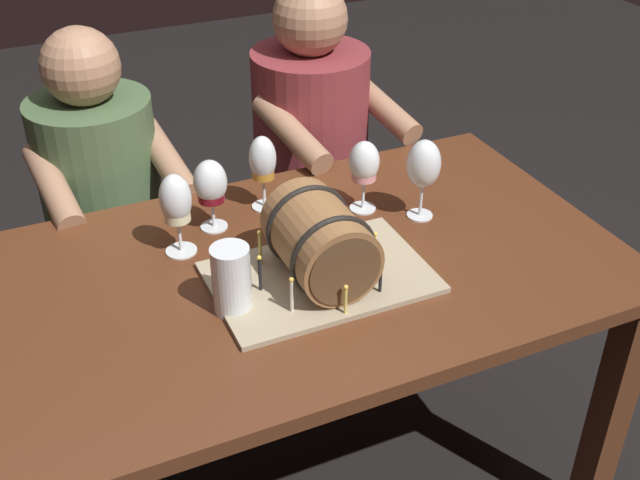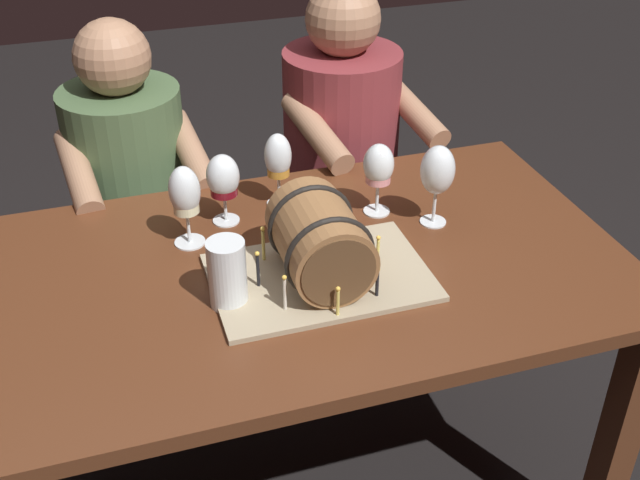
{
  "view_description": "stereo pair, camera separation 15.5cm",
  "coord_description": "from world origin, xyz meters",
  "px_view_note": "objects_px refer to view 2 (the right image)",
  "views": [
    {
      "loc": [
        -0.53,
        -1.29,
        1.73
      ],
      "look_at": [
        0.02,
        -0.06,
        0.85
      ],
      "focal_mm": 44.07,
      "sensor_mm": 36.0,
      "label": 1
    },
    {
      "loc": [
        -0.39,
        -1.34,
        1.73
      ],
      "look_at": [
        0.02,
        -0.06,
        0.85
      ],
      "focal_mm": 44.07,
      "sensor_mm": 36.0,
      "label": 2
    }
  ],
  "objects_px": {
    "dining_table": "(304,306)",
    "wine_glass_red": "(223,179)",
    "wine_glass_white": "(185,194)",
    "person_seated_left": "(138,227)",
    "barrel_cake": "(320,247)",
    "person_seated_right": "(341,186)",
    "wine_glass_rose": "(379,168)",
    "wine_glass_empty": "(438,171)",
    "beer_pint": "(227,275)",
    "wine_glass_amber": "(278,159)"
  },
  "relations": [
    {
      "from": "wine_glass_empty",
      "to": "wine_glass_red",
      "type": "xyz_separation_m",
      "value": [
        -0.46,
        0.15,
        -0.02
      ]
    },
    {
      "from": "barrel_cake",
      "to": "wine_glass_rose",
      "type": "xyz_separation_m",
      "value": [
        0.21,
        0.22,
        0.04
      ]
    },
    {
      "from": "wine_glass_amber",
      "to": "wine_glass_empty",
      "type": "xyz_separation_m",
      "value": [
        0.32,
        -0.19,
        0.01
      ]
    },
    {
      "from": "wine_glass_amber",
      "to": "beer_pint",
      "type": "xyz_separation_m",
      "value": [
        -0.2,
        -0.35,
        -0.05
      ]
    },
    {
      "from": "wine_glass_red",
      "to": "wine_glass_white",
      "type": "bearing_deg",
      "value": -145.5
    },
    {
      "from": "dining_table",
      "to": "barrel_cake",
      "type": "xyz_separation_m",
      "value": [
        0.02,
        -0.06,
        0.2
      ]
    },
    {
      "from": "wine_glass_amber",
      "to": "person_seated_right",
      "type": "relative_size",
      "value": 0.16
    },
    {
      "from": "wine_glass_empty",
      "to": "wine_glass_rose",
      "type": "bearing_deg",
      "value": 142.06
    },
    {
      "from": "dining_table",
      "to": "wine_glass_red",
      "type": "relative_size",
      "value": 8.12
    },
    {
      "from": "wine_glass_empty",
      "to": "beer_pint",
      "type": "distance_m",
      "value": 0.55
    },
    {
      "from": "dining_table",
      "to": "wine_glass_red",
      "type": "height_order",
      "value": "wine_glass_red"
    },
    {
      "from": "wine_glass_rose",
      "to": "person_seated_left",
      "type": "bearing_deg",
      "value": 137.48
    },
    {
      "from": "dining_table",
      "to": "beer_pint",
      "type": "xyz_separation_m",
      "value": [
        -0.18,
        -0.09,
        0.19
      ]
    },
    {
      "from": "wine_glass_amber",
      "to": "beer_pint",
      "type": "relative_size",
      "value": 1.29
    },
    {
      "from": "barrel_cake",
      "to": "beer_pint",
      "type": "xyz_separation_m",
      "value": [
        -0.2,
        -0.02,
        -0.01
      ]
    },
    {
      "from": "person_seated_left",
      "to": "beer_pint",
      "type": "bearing_deg",
      "value": -80.13
    },
    {
      "from": "barrel_cake",
      "to": "person_seated_left",
      "type": "relative_size",
      "value": 0.41
    },
    {
      "from": "wine_glass_red",
      "to": "person_seated_left",
      "type": "height_order",
      "value": "person_seated_left"
    },
    {
      "from": "wine_glass_empty",
      "to": "person_seated_right",
      "type": "bearing_deg",
      "value": 92.71
    },
    {
      "from": "person_seated_left",
      "to": "person_seated_right",
      "type": "xyz_separation_m",
      "value": [
        0.62,
        0.0,
        0.03
      ]
    },
    {
      "from": "wine_glass_rose",
      "to": "beer_pint",
      "type": "relative_size",
      "value": 1.22
    },
    {
      "from": "wine_glass_amber",
      "to": "person_seated_right",
      "type": "xyz_separation_m",
      "value": [
        0.3,
        0.39,
        -0.33
      ]
    },
    {
      "from": "barrel_cake",
      "to": "beer_pint",
      "type": "height_order",
      "value": "barrel_cake"
    },
    {
      "from": "beer_pint",
      "to": "person_seated_left",
      "type": "xyz_separation_m",
      "value": [
        -0.13,
        0.74,
        -0.31
      ]
    },
    {
      "from": "wine_glass_white",
      "to": "person_seated_left",
      "type": "distance_m",
      "value": 0.62
    },
    {
      "from": "wine_glass_red",
      "to": "person_seated_right",
      "type": "xyz_separation_m",
      "value": [
        0.44,
        0.43,
        -0.32
      ]
    },
    {
      "from": "barrel_cake",
      "to": "wine_glass_empty",
      "type": "relative_size",
      "value": 2.29
    },
    {
      "from": "dining_table",
      "to": "person_seated_left",
      "type": "xyz_separation_m",
      "value": [
        -0.31,
        0.66,
        -0.13
      ]
    },
    {
      "from": "barrel_cake",
      "to": "person_seated_right",
      "type": "bearing_deg",
      "value": 67.7
    },
    {
      "from": "wine_glass_rose",
      "to": "wine_glass_red",
      "type": "height_order",
      "value": "wine_glass_rose"
    },
    {
      "from": "wine_glass_rose",
      "to": "person_seated_right",
      "type": "distance_m",
      "value": 0.6
    },
    {
      "from": "wine_glass_amber",
      "to": "wine_glass_rose",
      "type": "relative_size",
      "value": 1.05
    },
    {
      "from": "barrel_cake",
      "to": "wine_glass_rose",
      "type": "relative_size",
      "value": 2.54
    },
    {
      "from": "wine_glass_white",
      "to": "beer_pint",
      "type": "xyz_separation_m",
      "value": [
        0.04,
        -0.24,
        -0.06
      ]
    },
    {
      "from": "wine_glass_rose",
      "to": "wine_glass_empty",
      "type": "bearing_deg",
      "value": -37.94
    },
    {
      "from": "wine_glass_red",
      "to": "wine_glass_rose",
      "type": "bearing_deg",
      "value": -10.79
    },
    {
      "from": "beer_pint",
      "to": "wine_glass_red",
      "type": "bearing_deg",
      "value": 79.35
    },
    {
      "from": "dining_table",
      "to": "person_seated_left",
      "type": "distance_m",
      "value": 0.74
    },
    {
      "from": "wine_glass_red",
      "to": "person_seated_left",
      "type": "bearing_deg",
      "value": 113.61
    },
    {
      "from": "wine_glass_rose",
      "to": "beer_pint",
      "type": "bearing_deg",
      "value": -149.37
    },
    {
      "from": "wine_glass_white",
      "to": "wine_glass_red",
      "type": "height_order",
      "value": "wine_glass_white"
    },
    {
      "from": "wine_glass_white",
      "to": "wine_glass_empty",
      "type": "distance_m",
      "value": 0.57
    },
    {
      "from": "wine_glass_rose",
      "to": "person_seated_right",
      "type": "relative_size",
      "value": 0.15
    },
    {
      "from": "wine_glass_red",
      "to": "beer_pint",
      "type": "height_order",
      "value": "wine_glass_red"
    },
    {
      "from": "person_seated_left",
      "to": "wine_glass_amber",
      "type": "bearing_deg",
      "value": -50.0
    },
    {
      "from": "wine_glass_white",
      "to": "person_seated_left",
      "type": "height_order",
      "value": "person_seated_left"
    },
    {
      "from": "wine_glass_amber",
      "to": "wine_glass_rose",
      "type": "distance_m",
      "value": 0.24
    },
    {
      "from": "wine_glass_rose",
      "to": "person_seated_right",
      "type": "height_order",
      "value": "person_seated_right"
    },
    {
      "from": "barrel_cake",
      "to": "wine_glass_red",
      "type": "distance_m",
      "value": 0.32
    },
    {
      "from": "dining_table",
      "to": "person_seated_left",
      "type": "height_order",
      "value": "person_seated_left"
    }
  ]
}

